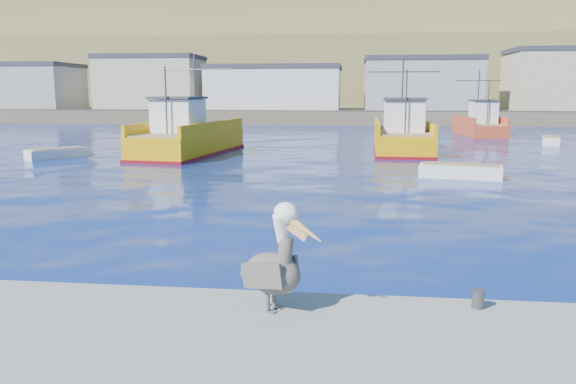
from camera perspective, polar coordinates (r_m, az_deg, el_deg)
The scene contains 10 objects.
ground at distance 12.89m, azimuth 2.07°, elevation -7.63°, with size 260.00×260.00×0.00m, color #071856.
dock_bollards at distance 9.44m, azimuth 4.12°, elevation -10.20°, with size 36.20×0.20×0.30m.
far_shore at distance 121.56m, azimuth 6.28°, elevation 12.36°, with size 200.00×81.00×24.00m.
trawler_yellow_a at distance 36.85m, azimuth -10.12°, elevation 5.40°, with size 5.19×11.51×6.50m.
trawler_yellow_b at distance 38.82m, azimuth 11.49°, elevation 5.53°, with size 4.98×10.57×6.41m.
boat_orange at distance 55.72m, azimuth 18.90°, elevation 6.52°, with size 4.28×8.33×6.06m.
skiff_left at distance 37.04m, azimuth -22.47°, elevation 3.58°, with size 3.05×3.45×0.75m.
skiff_mid at distance 27.38m, azimuth 17.08°, elevation 1.92°, with size 3.89×2.03×0.81m.
skiff_far at distance 48.17m, azimuth 25.17°, elevation 4.71°, with size 2.23×3.65×0.75m.
pelican at distance 8.86m, azimuth -1.30°, elevation -7.39°, with size 1.40×0.90×1.77m.
Camera 1 is at (0.95, -12.25, 3.91)m, focal length 35.00 mm.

